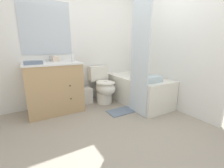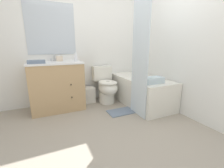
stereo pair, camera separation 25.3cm
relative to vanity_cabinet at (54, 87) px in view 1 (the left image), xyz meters
The scene contains 14 objects.
ground_plane 1.60m from the vanity_cabinet, 61.56° to the right, with size 14.00×14.00×0.00m, color gray.
wall_back 1.12m from the vanity_cabinet, 23.30° to the left, with size 8.00×0.06×2.50m.
wall_right 2.17m from the vanity_cabinet, 15.24° to the right, with size 0.05×2.63×2.50m.
vanity_cabinet is the anchor object (origin of this frame).
sink_faucet 0.51m from the vanity_cabinet, 90.00° to the left, with size 0.14×0.12×0.12m.
toilet 0.96m from the vanity_cabinet, ahead, with size 0.41×0.66×0.74m.
bathtub 1.63m from the vanity_cabinet, 14.93° to the right, with size 0.69×1.41×0.54m.
shower_curtain 1.58m from the vanity_cabinet, 35.22° to the right, with size 0.02×0.43×2.03m.
wastebasket 0.67m from the vanity_cabinet, ahead, with size 0.27×0.23×0.32m.
tissue_box 0.51m from the vanity_cabinet, 58.86° to the left, with size 0.11×0.12×0.12m.
soap_dispenser 0.63m from the vanity_cabinet, ahead, with size 0.06×0.06×0.17m.
hand_towel_folded 0.57m from the vanity_cabinet, 150.56° to the right, with size 0.26×0.13×0.06m.
bath_towel_folded 1.72m from the vanity_cabinet, 31.22° to the right, with size 0.35×0.20×0.10m.
bath_mat 1.27m from the vanity_cabinet, 33.37° to the right, with size 0.46×0.29×0.02m.
Camera 1 is at (-1.14, -1.39, 1.14)m, focal length 24.00 mm.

